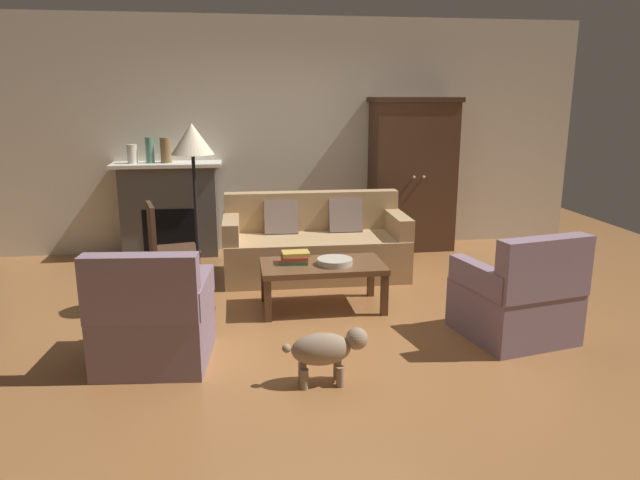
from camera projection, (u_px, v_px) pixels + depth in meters
ground_plane at (329, 317)px, 5.15m from camera, size 9.60×9.60×0.00m
back_wall at (296, 136)px, 7.26m from camera, size 7.20×0.10×2.80m
fireplace at (170, 209)px, 7.00m from camera, size 1.26×0.48×1.12m
armoire at (412, 174)px, 7.26m from camera, size 1.06×0.57×1.86m
couch at (315, 246)px, 6.29m from camera, size 1.94×0.89×0.86m
coffee_table at (322, 269)px, 5.28m from camera, size 1.10×0.60×0.42m
fruit_bowl at (335, 262)px, 5.23m from camera, size 0.32×0.32×0.05m
book_stack at (295, 258)px, 5.26m from camera, size 0.26×0.19×0.11m
mantel_vase_cream at (132, 154)px, 6.77m from camera, size 0.11×0.11×0.22m
mantel_vase_jade at (150, 150)px, 6.79m from camera, size 0.09×0.09×0.30m
mantel_vase_bronze at (166, 150)px, 6.81m from camera, size 0.13×0.13×0.29m
armchair_near_left at (153, 322)px, 4.19m from camera, size 0.85×0.84×0.88m
armchair_near_right at (518, 300)px, 4.64m from camera, size 0.90×0.91×0.88m
side_chair_wooden at (165, 243)px, 5.60m from camera, size 0.52×0.52×0.90m
floor_lamp at (193, 150)px, 4.95m from camera, size 0.36×0.36×1.66m
dog at (326, 349)px, 3.90m from camera, size 0.57×0.20×0.39m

